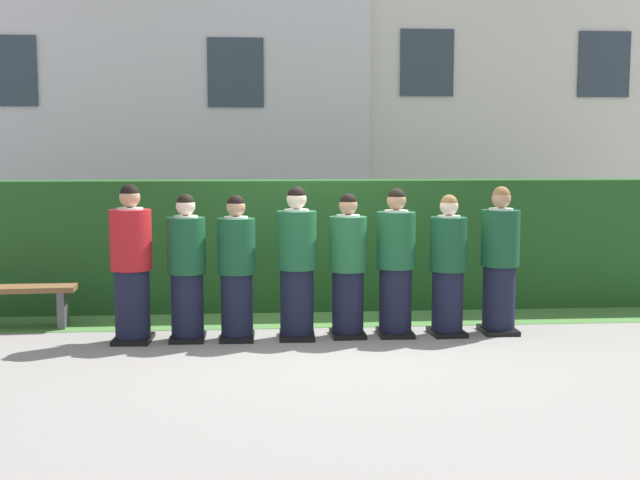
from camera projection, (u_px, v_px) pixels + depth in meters
ground_plane at (320, 337)px, 8.59m from camera, size 60.00×60.00×0.00m
student_in_red_blazer at (132, 267)px, 8.31m from camera, size 0.43×0.53×1.65m
student_front_row_1 at (187, 271)px, 8.39m from camera, size 0.40×0.49×1.55m
student_front_row_2 at (237, 271)px, 8.42m from camera, size 0.40×0.45×1.53m
student_front_row_3 at (297, 267)px, 8.47m from camera, size 0.42×0.47×1.62m
student_front_row_4 at (348, 269)px, 8.57m from camera, size 0.40×0.45×1.54m
student_front_row_5 at (396, 266)px, 8.61m from camera, size 0.42×0.46×1.60m
student_front_row_6 at (448, 269)px, 8.64m from camera, size 0.40×0.50×1.53m
student_front_row_7 at (500, 263)px, 8.74m from camera, size 0.42×0.51×1.61m
hedge at (309, 244)px, 10.18m from camera, size 10.27×0.70×1.63m
school_building_main at (487, 51)px, 15.17m from camera, size 7.19×3.75×7.64m
school_building_annex at (137, 43)px, 14.23m from camera, size 8.40×3.38×7.64m
wooden_bench at (12, 298)px, 8.98m from camera, size 1.42×0.44×0.48m
lawn_strip at (314, 320)px, 9.48m from camera, size 10.27×0.90×0.01m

